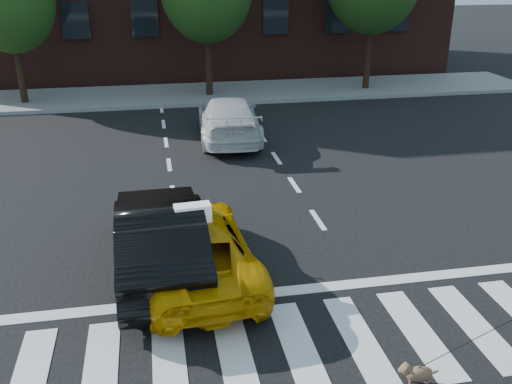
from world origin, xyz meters
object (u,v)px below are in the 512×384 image
black_sedan (160,235)px  white_suv (229,118)px  taxi (194,246)px  dog (417,373)px

black_sedan → white_suv: 8.64m
taxi → dog: taxi is taller
black_sedan → white_suv: bearing=-108.2°
taxi → white_suv: white_suv is taller
white_suv → dog: (0.94, -12.14, -0.51)m
taxi → dog: bearing=123.5°
black_sedan → taxi: bearing=152.7°
black_sedan → dog: (3.43, -3.88, -0.56)m
dog → black_sedan: bearing=151.9°
black_sedan → dog: size_ratio=8.39×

